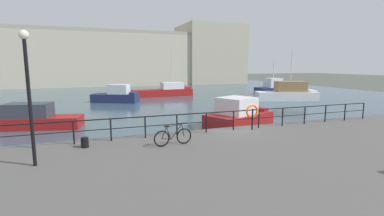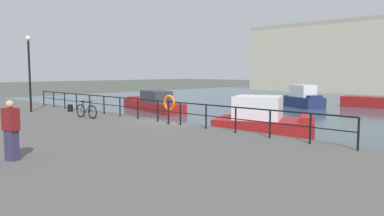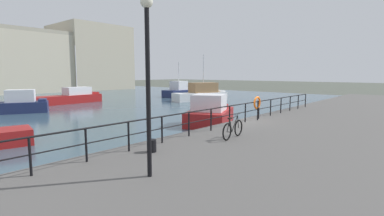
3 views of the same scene
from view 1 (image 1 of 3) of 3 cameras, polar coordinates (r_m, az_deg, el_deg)
name	(u,v)px [view 1 (image 1 of 3)]	position (r m, az deg, el deg)	size (l,w,h in m)	color
ground_plane	(233,145)	(16.52, 8.48, -7.52)	(240.00, 240.00, 0.00)	#4C5147
water_basin	(143,94)	(45.01, -10.08, 2.74)	(80.00, 60.00, 0.01)	#385160
quay_promenade	(320,178)	(11.38, 24.66, -12.94)	(56.00, 13.00, 1.10)	#565451
harbor_building	(148,59)	(69.85, -8.99, 9.92)	(58.97, 14.39, 14.73)	#C1B79E
moored_small_launch	(116,96)	(36.13, -15.20, 2.47)	(5.98, 4.37, 2.24)	navy
moored_blue_motorboat	(288,93)	(39.13, 19.00, 2.97)	(8.25, 4.80, 6.38)	white
moored_cabin_cruiser	(274,88)	(46.34, 16.37, 3.85)	(5.77, 2.69, 5.60)	navy
moored_red_daysailer	(165,91)	(42.10, -5.56, 3.47)	(9.16, 2.65, 7.34)	maroon
moored_green_narrowboat	(20,119)	(23.88, -31.67, -2.00)	(8.97, 3.88, 1.86)	maroon
moored_white_yacht	(238,116)	(20.94, 9.48, -1.60)	(5.80, 4.64, 2.28)	maroon
quay_railing	(206,119)	(14.57, 2.93, -2.22)	(22.51, 0.07, 1.08)	black
parked_bicycle	(173,137)	(12.36, -3.91, -5.87)	(1.77, 0.23, 0.98)	black
mooring_bollard	(85,142)	(12.92, -21.07, -6.58)	(0.32, 0.32, 0.44)	black
life_ring_stand	(252,112)	(15.58, 12.18, -0.80)	(0.75, 0.16, 1.40)	black
quay_lamp_post	(28,81)	(10.93, -30.55, 4.76)	(0.32, 0.32, 4.66)	black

